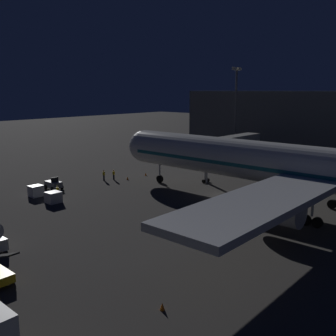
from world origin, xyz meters
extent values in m
plane|color=#383533|center=(0.00, 0.00, 0.00)|extent=(320.00, 320.00, 0.00)
cylinder|color=silver|center=(0.00, 11.27, 5.78)|extent=(5.37, 54.52, 5.37)
sphere|color=silver|center=(0.00, -15.99, 5.78)|extent=(5.26, 5.26, 5.26)
cube|color=#146670|center=(0.00, 11.27, 5.38)|extent=(5.42, 52.34, 0.50)
cube|color=black|center=(0.00, -14.38, 6.72)|extent=(2.95, 1.40, 0.90)
cube|color=#B7BABF|center=(0.00, 13.68, 4.85)|extent=(52.75, 7.15, 0.70)
cylinder|color=black|center=(-9.35, 9.78, 2.81)|extent=(2.61, 0.15, 2.61)
cylinder|color=#B7BABF|center=(9.35, 12.68, 2.81)|extent=(3.07, 5.79, 3.07)
cylinder|color=black|center=(9.35, 9.78, 2.81)|extent=(2.61, 0.15, 2.61)
cylinder|color=#B7BABF|center=(0.00, -12.49, 2.45)|extent=(0.28, 0.28, 2.50)
cylinder|color=black|center=(0.00, -12.49, 0.60)|extent=(0.45, 1.20, 1.20)
cylinder|color=black|center=(-4.20, 14.03, 0.60)|extent=(0.45, 1.20, 1.20)
cylinder|color=#B7BABF|center=(4.20, 14.68, 2.45)|extent=(0.28, 0.28, 2.50)
cylinder|color=black|center=(4.20, 14.03, 0.60)|extent=(0.45, 1.20, 1.20)
cylinder|color=black|center=(4.20, 15.33, 0.60)|extent=(0.45, 1.20, 1.20)
cube|color=#9E9E99|center=(-12.26, -6.81, 5.78)|extent=(16.33, 2.60, 2.50)
cube|color=#9E9E99|center=(-4.10, -6.81, 5.78)|extent=(3.20, 3.40, 3.00)
cube|color=black|center=(-2.70, -6.81, 5.78)|extent=(0.70, 3.20, 2.70)
cylinder|color=#B7BABF|center=(-5.10, -6.81, 2.27)|extent=(0.56, 0.56, 4.53)
cylinder|color=black|center=(-5.70, -6.81, 0.30)|extent=(0.25, 0.60, 0.60)
cylinder|color=black|center=(-4.50, -6.81, 0.30)|extent=(0.25, 0.60, 0.60)
cylinder|color=#59595E|center=(-25.50, -14.29, 9.57)|extent=(0.40, 0.40, 19.14)
cube|color=#F9EFC6|center=(-26.40, -14.29, 19.39)|extent=(1.10, 0.50, 0.60)
cube|color=#F9EFC6|center=(-24.60, -14.29, 19.39)|extent=(1.10, 0.50, 0.60)
cylinder|color=black|center=(30.32, -4.43, 0.35)|extent=(0.24, 0.70, 0.70)
cube|color=slate|center=(14.23, -21.67, 0.80)|extent=(1.50, 2.75, 0.90)
cube|color=black|center=(14.23, -21.26, 1.60)|extent=(1.20, 0.20, 0.70)
cylinder|color=black|center=(13.42, -22.63, 0.35)|extent=(0.24, 0.70, 0.70)
cylinder|color=black|center=(15.04, -22.63, 0.35)|extent=(0.24, 0.70, 0.70)
cylinder|color=black|center=(13.42, -20.71, 0.35)|extent=(0.24, 0.70, 0.70)
cylinder|color=black|center=(15.04, -20.71, 0.35)|extent=(0.24, 0.70, 0.70)
cylinder|color=black|center=(32.93, 2.14, 0.35)|extent=(0.24, 0.70, 0.70)
cube|color=#B7BABF|center=(18.17, -19.96, 0.80)|extent=(1.82, 1.57, 1.60)
cube|color=#B7BABF|center=(18.29, -15.25, 0.76)|extent=(1.82, 1.72, 1.52)
cylinder|color=black|center=(3.78, -19.73, 0.46)|extent=(0.28, 0.28, 0.92)
cylinder|color=yellow|center=(3.78, -19.73, 1.20)|extent=(0.40, 0.40, 0.57)
sphere|color=tan|center=(3.78, -19.73, 1.60)|extent=(0.24, 0.24, 0.24)
sphere|color=orange|center=(3.78, -19.73, 1.65)|extent=(0.23, 0.23, 0.23)
cylinder|color=black|center=(5.25, -20.55, 0.47)|extent=(0.28, 0.28, 0.94)
cylinder|color=yellow|center=(5.25, -20.55, 1.22)|extent=(0.40, 0.40, 0.55)
sphere|color=tan|center=(5.25, -20.55, 1.62)|extent=(0.24, 0.24, 0.24)
sphere|color=orange|center=(5.25, -20.55, 1.67)|extent=(0.23, 0.23, 0.23)
cylinder|color=black|center=(16.45, -17.10, 0.42)|extent=(0.28, 0.28, 0.83)
cylinder|color=yellow|center=(16.45, -17.10, 1.16)|extent=(0.40, 0.40, 0.66)
sphere|color=tan|center=(16.45, -17.10, 1.62)|extent=(0.24, 0.24, 0.24)
sphere|color=yellow|center=(16.45, -17.10, 1.67)|extent=(0.23, 0.23, 0.23)
cone|color=orange|center=(-2.20, -17.99, 0.28)|extent=(0.36, 0.36, 0.55)
cone|color=orange|center=(2.20, -17.99, 0.28)|extent=(0.36, 0.36, 0.55)
cone|color=orange|center=(27.87, 13.68, 0.28)|extent=(0.36, 0.36, 0.55)
camera|label=1|loc=(46.00, 30.39, 15.04)|focal=41.66mm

